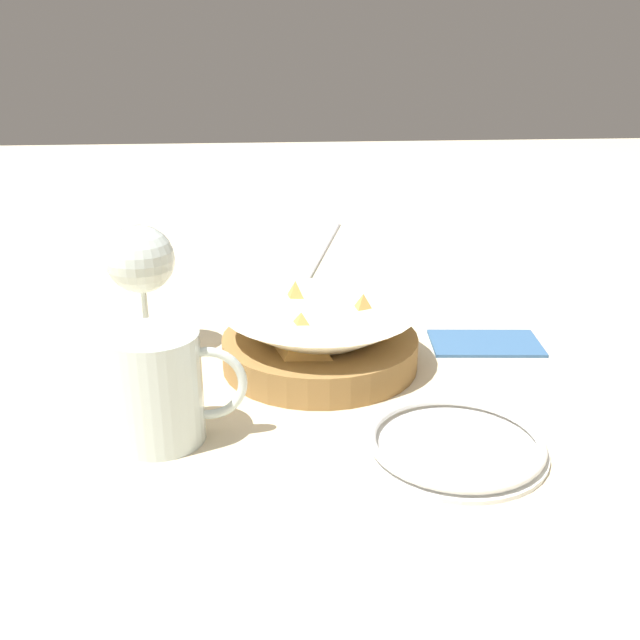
{
  "coord_description": "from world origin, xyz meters",
  "views": [
    {
      "loc": [
        -0.03,
        -0.75,
        0.36
      ],
      "look_at": [
        0.03,
        0.02,
        0.06
      ],
      "focal_mm": 40.0,
      "sensor_mm": 36.0,
      "label": 1
    }
  ],
  "objects": [
    {
      "name": "sauce_cup",
      "position": [
        0.03,
        0.2,
        0.02
      ],
      "size": [
        0.07,
        0.06,
        0.13
      ],
      "color": "#B7B7BC",
      "rests_on": "ground_plane"
    },
    {
      "name": "beer_mug",
      "position": [
        -0.13,
        -0.14,
        0.05
      ],
      "size": [
        0.13,
        0.09,
        0.11
      ],
      "color": "silver",
      "rests_on": "ground_plane"
    },
    {
      "name": "food_basket",
      "position": [
        0.03,
        0.02,
        0.03
      ],
      "size": [
        0.23,
        0.23,
        0.09
      ],
      "color": "olive",
      "rests_on": "ground_plane"
    },
    {
      "name": "side_plate",
      "position": [
        0.14,
        -0.18,
        0.01
      ],
      "size": [
        0.17,
        0.17,
        0.01
      ],
      "color": "white",
      "rests_on": "ground_plane"
    },
    {
      "name": "wine_glass",
      "position": [
        -0.18,
        0.08,
        0.11
      ],
      "size": [
        0.08,
        0.08,
        0.16
      ],
      "color": "silver",
      "rests_on": "ground_plane"
    },
    {
      "name": "napkin",
      "position": [
        0.24,
        0.06,
        0.0
      ],
      "size": [
        0.14,
        0.09,
        0.01
      ],
      "color": "#38608E",
      "rests_on": "ground_plane"
    },
    {
      "name": "ground_plane",
      "position": [
        0.0,
        0.0,
        0.0
      ],
      "size": [
        4.0,
        4.0,
        0.0
      ],
      "primitive_type": "plane",
      "color": "beige"
    }
  ]
}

